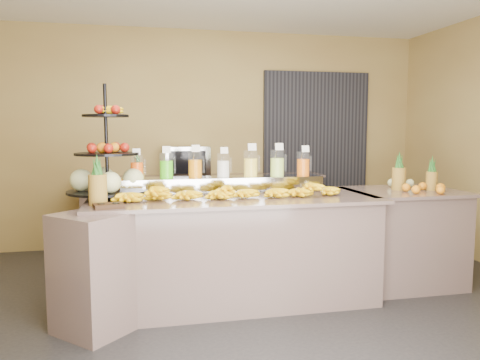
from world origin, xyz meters
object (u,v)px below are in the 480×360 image
object	(u,v)px
fruit_stand	(113,169)
oven_warmer	(186,161)
pitcher_tray	(223,185)
banana_heap	(231,191)
condiment_caddy	(109,206)
right_fruit_pile	(419,184)

from	to	relation	value
fruit_stand	oven_warmer	bearing A→B (deg)	62.26
pitcher_tray	oven_warmer	size ratio (longest dim) A/B	3.29
oven_warmer	banana_heap	bearing A→B (deg)	-88.01
banana_heap	condiment_caddy	bearing A→B (deg)	-162.43
pitcher_tray	oven_warmer	distance (m)	1.68
banana_heap	fruit_stand	bearing A→B (deg)	166.09
pitcher_tray	banana_heap	bearing A→B (deg)	-88.93
banana_heap	right_fruit_pile	xyz separation A→B (m)	(1.84, 0.04, 0.01)
banana_heap	condiment_caddy	distance (m)	1.05
pitcher_tray	right_fruit_pile	size ratio (longest dim) A/B	4.49
fruit_stand	right_fruit_pile	bearing A→B (deg)	-7.17
pitcher_tray	right_fruit_pile	distance (m)	1.86
pitcher_tray	banana_heap	size ratio (longest dim) A/B	0.95
pitcher_tray	fruit_stand	distance (m)	1.00
pitcher_tray	condiment_caddy	bearing A→B (deg)	-147.14
pitcher_tray	right_fruit_pile	bearing A→B (deg)	-8.63
banana_heap	condiment_caddy	xyz separation A→B (m)	(-1.00, -0.32, -0.05)
condiment_caddy	oven_warmer	bearing A→B (deg)	70.61
banana_heap	right_fruit_pile	distance (m)	1.84
pitcher_tray	right_fruit_pile	world-z (taller)	right_fruit_pile
pitcher_tray	fruit_stand	world-z (taller)	fruit_stand
right_fruit_pile	oven_warmer	size ratio (longest dim) A/B	0.73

